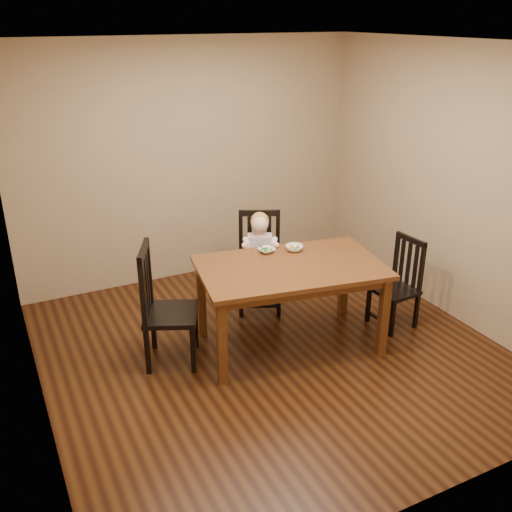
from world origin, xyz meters
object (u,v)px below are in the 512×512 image
bowl_peas (267,250)px  toddler (260,253)px  bowl_veg (294,248)px  chair_child (260,263)px  chair_left (164,308)px  chair_right (398,284)px  dining_table (290,275)px

bowl_peas → toddler: bearing=71.8°
bowl_veg → bowl_peas: bearing=162.2°
bowl_veg → chair_child: bearing=100.7°
chair_left → chair_right: size_ratio=1.21×
chair_child → toddler: (-0.02, -0.05, 0.15)m
chair_child → chair_right: size_ratio=1.13×
chair_right → bowl_peas: size_ratio=5.95×
chair_right → toddler: (-1.08, 0.90, 0.20)m
bowl_peas → chair_child: bearing=71.0°
dining_table → bowl_peas: (-0.06, 0.36, 0.11)m
chair_child → bowl_peas: size_ratio=6.74×
chair_child → chair_right: chair_child is taller
dining_table → chair_right: size_ratio=1.95×
dining_table → bowl_veg: bearing=54.5°
dining_table → toddler: size_ratio=3.17×
toddler → bowl_veg: toddler is taller
bowl_peas → chair_right: bearing=-22.4°
dining_table → chair_left: 1.16m
dining_table → bowl_veg: (0.20, 0.28, 0.12)m
toddler → bowl_peas: toddler is taller
chair_left → bowl_peas: bearing=119.5°
toddler → chair_child: bearing=-90.0°
chair_left → chair_child: bearing=138.4°
toddler → bowl_veg: size_ratio=3.36×
toddler → bowl_veg: (0.12, -0.48, 0.21)m
dining_table → bowl_peas: bowl_peas is taller
bowl_peas → chair_left: bearing=-174.5°
dining_table → toddler: toddler is taller
chair_right → chair_left: bearing=75.2°
chair_child → bowl_veg: (0.10, -0.53, 0.35)m
chair_child → bowl_peas: (-0.15, -0.45, 0.34)m
dining_table → bowl_veg: bowl_veg is taller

